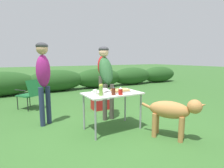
# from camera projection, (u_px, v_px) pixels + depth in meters

# --- Properties ---
(ground_plane) EXTENTS (60.00, 60.00, 0.00)m
(ground_plane) POSITION_uv_depth(u_px,v_px,m) (112.00, 129.00, 3.49)
(ground_plane) COLOR #336028
(shrub_hedge) EXTENTS (14.40, 0.90, 0.92)m
(shrub_hedge) POSITION_uv_depth(u_px,v_px,m) (57.00, 81.00, 7.49)
(shrub_hedge) COLOR #234C1E
(shrub_hedge) RESTS_ON ground
(folding_table) EXTENTS (1.10, 0.64, 0.74)m
(folding_table) POSITION_uv_depth(u_px,v_px,m) (112.00, 97.00, 3.40)
(folding_table) COLOR silver
(folding_table) RESTS_ON ground
(food_tray) EXTENTS (0.38, 0.24, 0.06)m
(food_tray) POSITION_uv_depth(u_px,v_px,m) (120.00, 91.00, 3.45)
(food_tray) COLOR #9E9EA3
(food_tray) RESTS_ON folding_table
(plate_stack) EXTENTS (0.25, 0.25, 0.04)m
(plate_stack) POSITION_uv_depth(u_px,v_px,m) (98.00, 93.00, 3.28)
(plate_stack) COLOR white
(plate_stack) RESTS_ON folding_table
(mixing_bowl) EXTENTS (0.20, 0.20, 0.07)m
(mixing_bowl) POSITION_uv_depth(u_px,v_px,m) (104.00, 90.00, 3.47)
(mixing_bowl) COLOR silver
(mixing_bowl) RESTS_ON folding_table
(paper_cup_stack) EXTENTS (0.08, 0.08, 0.12)m
(paper_cup_stack) POSITION_uv_depth(u_px,v_px,m) (95.00, 93.00, 3.06)
(paper_cup_stack) COLOR white
(paper_cup_stack) RESTS_ON folding_table
(relish_jar) EXTENTS (0.07, 0.07, 0.21)m
(relish_jar) POSITION_uv_depth(u_px,v_px,m) (101.00, 90.00, 3.11)
(relish_jar) COLOR olive
(relish_jar) RESTS_ON folding_table
(ketchup_bottle) EXTENTS (0.08, 0.08, 0.14)m
(ketchup_bottle) POSITION_uv_depth(u_px,v_px,m) (121.00, 91.00, 3.19)
(ketchup_bottle) COLOR red
(ketchup_bottle) RESTS_ON folding_table
(bbq_sauce_bottle) EXTENTS (0.07, 0.07, 0.16)m
(bbq_sauce_bottle) POSITION_uv_depth(u_px,v_px,m) (113.00, 91.00, 3.17)
(bbq_sauce_bottle) COLOR #562314
(bbq_sauce_bottle) RESTS_ON folding_table
(standing_person_in_gray_fleece) EXTENTS (0.35, 0.48, 1.68)m
(standing_person_in_gray_fleece) POSITION_uv_depth(u_px,v_px,m) (106.00, 72.00, 4.01)
(standing_person_in_gray_fleece) COLOR #4C473D
(standing_person_in_gray_fleece) RESTS_ON ground
(standing_person_in_olive_jacket) EXTENTS (0.39, 0.36, 1.72)m
(standing_person_in_olive_jacket) POSITION_uv_depth(u_px,v_px,m) (43.00, 73.00, 3.58)
(standing_person_in_olive_jacket) COLOR #232D4C
(standing_person_in_olive_jacket) RESTS_ON ground
(standing_person_with_beanie) EXTENTS (0.38, 0.27, 1.75)m
(standing_person_with_beanie) POSITION_uv_depth(u_px,v_px,m) (103.00, 68.00, 5.68)
(standing_person_with_beanie) COLOR #4C473D
(standing_person_with_beanie) RESTS_ON ground
(dog) EXTENTS (0.68, 0.96, 0.73)m
(dog) POSITION_uv_depth(u_px,v_px,m) (173.00, 111.00, 3.03)
(dog) COLOR #B27A42
(dog) RESTS_ON ground
(camp_chair_green_behind_table) EXTENTS (0.72, 0.75, 0.83)m
(camp_chair_green_behind_table) POSITION_uv_depth(u_px,v_px,m) (31.00, 93.00, 4.81)
(camp_chair_green_behind_table) COLOR #19602D
(camp_chair_green_behind_table) RESTS_ON ground
(cooler_box) EXTENTS (0.48, 0.32, 0.34)m
(cooler_box) POSITION_uv_depth(u_px,v_px,m) (101.00, 103.00, 4.86)
(cooler_box) COLOR #B21E1E
(cooler_box) RESTS_ON ground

